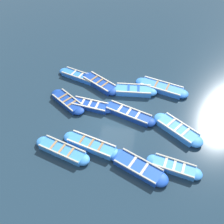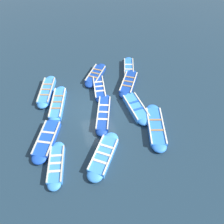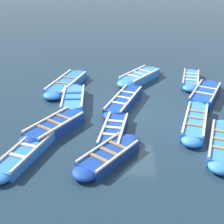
{
  "view_description": "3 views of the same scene",
  "coord_description": "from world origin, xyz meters",
  "px_view_note": "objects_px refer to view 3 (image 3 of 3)",
  "views": [
    {
      "loc": [
        1.6,
        -11.57,
        12.59
      ],
      "look_at": [
        -0.37,
        0.22,
        0.2
      ],
      "focal_mm": 42.0,
      "sensor_mm": 36.0,
      "label": 1
    },
    {
      "loc": [
        10.35,
        -1.97,
        11.47
      ],
      "look_at": [
        0.95,
        0.8,
        0.44
      ],
      "focal_mm": 35.0,
      "sensor_mm": 36.0,
      "label": 2
    },
    {
      "loc": [
        -12.21,
        0.25,
        6.28
      ],
      "look_at": [
        -0.57,
        0.74,
        0.29
      ],
      "focal_mm": 50.0,
      "sensor_mm": 36.0,
      "label": 3
    }
  ],
  "objects_px": {
    "boat_drifting": "(124,101)",
    "boat_inner_gap": "(67,84)",
    "boat_outer_left": "(205,94)",
    "boat_outer_right": "(195,122)",
    "boat_tucked": "(191,80)",
    "boat_mid_row": "(113,131)",
    "boat_alongside": "(109,156)",
    "boat_end_of_row": "(73,100)",
    "boat_far_corner": "(29,149)",
    "boat_stern_in": "(54,127)",
    "boat_near_quay": "(140,77)",
    "boat_centre": "(222,144)"
  },
  "relations": [
    {
      "from": "boat_tucked",
      "to": "boat_far_corner",
      "type": "bearing_deg",
      "value": 135.51
    },
    {
      "from": "boat_outer_left",
      "to": "boat_centre",
      "type": "relative_size",
      "value": 1.0
    },
    {
      "from": "boat_drifting",
      "to": "boat_outer_left",
      "type": "bearing_deg",
      "value": -75.58
    },
    {
      "from": "boat_end_of_row",
      "to": "boat_near_quay",
      "type": "distance_m",
      "value": 4.43
    },
    {
      "from": "boat_outer_left",
      "to": "boat_inner_gap",
      "type": "height_order",
      "value": "boat_inner_gap"
    },
    {
      "from": "boat_stern_in",
      "to": "boat_tucked",
      "type": "relative_size",
      "value": 1.03
    },
    {
      "from": "boat_tucked",
      "to": "boat_mid_row",
      "type": "bearing_deg",
      "value": 144.83
    },
    {
      "from": "boat_alongside",
      "to": "boat_inner_gap",
      "type": "xyz_separation_m",
      "value": [
        6.31,
        2.52,
        0.01
      ]
    },
    {
      "from": "boat_outer_left",
      "to": "boat_alongside",
      "type": "distance_m",
      "value": 6.88
    },
    {
      "from": "boat_end_of_row",
      "to": "boat_outer_right",
      "type": "bearing_deg",
      "value": -110.14
    },
    {
      "from": "boat_outer_right",
      "to": "boat_tucked",
      "type": "height_order",
      "value": "boat_outer_right"
    },
    {
      "from": "boat_inner_gap",
      "to": "boat_far_corner",
      "type": "bearing_deg",
      "value": 177.5
    },
    {
      "from": "boat_end_of_row",
      "to": "boat_alongside",
      "type": "relative_size",
      "value": 1.13
    },
    {
      "from": "boat_drifting",
      "to": "boat_near_quay",
      "type": "bearing_deg",
      "value": -14.93
    },
    {
      "from": "boat_stern_in",
      "to": "boat_tucked",
      "type": "bearing_deg",
      "value": -49.12
    },
    {
      "from": "boat_outer_left",
      "to": "boat_tucked",
      "type": "relative_size",
      "value": 1.14
    },
    {
      "from": "boat_end_of_row",
      "to": "boat_outer_right",
      "type": "xyz_separation_m",
      "value": [
        -1.92,
        -5.23,
        -0.0
      ]
    },
    {
      "from": "boat_stern_in",
      "to": "boat_outer_left",
      "type": "height_order",
      "value": "boat_stern_in"
    },
    {
      "from": "boat_near_quay",
      "to": "boat_outer_left",
      "type": "bearing_deg",
      "value": -124.84
    },
    {
      "from": "boat_centre",
      "to": "boat_inner_gap",
      "type": "relative_size",
      "value": 0.9
    },
    {
      "from": "boat_outer_right",
      "to": "boat_inner_gap",
      "type": "xyz_separation_m",
      "value": [
        3.89,
        5.88,
        -0.01
      ]
    },
    {
      "from": "boat_near_quay",
      "to": "boat_outer_right",
      "type": "bearing_deg",
      "value": -157.73
    },
    {
      "from": "boat_far_corner",
      "to": "boat_near_quay",
      "type": "bearing_deg",
      "value": -29.72
    },
    {
      "from": "boat_drifting",
      "to": "boat_inner_gap",
      "type": "distance_m",
      "value": 3.62
    },
    {
      "from": "boat_end_of_row",
      "to": "boat_stern_in",
      "type": "xyz_separation_m",
      "value": [
        -2.55,
        0.35,
        0.01
      ]
    },
    {
      "from": "boat_drifting",
      "to": "boat_inner_gap",
      "type": "xyz_separation_m",
      "value": [
        2.03,
        2.99,
        -0.01
      ]
    },
    {
      "from": "boat_stern_in",
      "to": "boat_inner_gap",
      "type": "distance_m",
      "value": 4.53
    },
    {
      "from": "boat_far_corner",
      "to": "boat_outer_left",
      "type": "relative_size",
      "value": 1.06
    },
    {
      "from": "boat_inner_gap",
      "to": "boat_mid_row",
      "type": "bearing_deg",
      "value": -150.86
    },
    {
      "from": "boat_mid_row",
      "to": "boat_outer_left",
      "type": "distance_m",
      "value": 5.66
    },
    {
      "from": "boat_centre",
      "to": "boat_alongside",
      "type": "relative_size",
      "value": 1.19
    },
    {
      "from": "boat_far_corner",
      "to": "boat_alongside",
      "type": "xyz_separation_m",
      "value": [
        -0.25,
        -2.78,
        0.0
      ]
    },
    {
      "from": "boat_stern_in",
      "to": "boat_outer_right",
      "type": "relative_size",
      "value": 0.88
    },
    {
      "from": "boat_inner_gap",
      "to": "boat_near_quay",
      "type": "height_order",
      "value": "boat_near_quay"
    },
    {
      "from": "boat_tucked",
      "to": "boat_alongside",
      "type": "distance_m",
      "value": 8.28
    },
    {
      "from": "boat_alongside",
      "to": "boat_near_quay",
      "type": "height_order",
      "value": "boat_near_quay"
    },
    {
      "from": "boat_outer_right",
      "to": "boat_alongside",
      "type": "height_order",
      "value": "boat_outer_right"
    },
    {
      "from": "boat_stern_in",
      "to": "boat_centre",
      "type": "height_order",
      "value": "boat_stern_in"
    },
    {
      "from": "boat_stern_in",
      "to": "boat_end_of_row",
      "type": "bearing_deg",
      "value": -7.71
    },
    {
      "from": "boat_far_corner",
      "to": "boat_stern_in",
      "type": "relative_size",
      "value": 1.17
    },
    {
      "from": "boat_mid_row",
      "to": "boat_alongside",
      "type": "height_order",
      "value": "boat_alongside"
    },
    {
      "from": "boat_outer_left",
      "to": "boat_drifting",
      "type": "bearing_deg",
      "value": 104.42
    },
    {
      "from": "boat_centre",
      "to": "boat_tucked",
      "type": "bearing_deg",
      "value": -0.41
    },
    {
      "from": "boat_mid_row",
      "to": "boat_centre",
      "type": "relative_size",
      "value": 0.9
    },
    {
      "from": "boat_alongside",
      "to": "boat_outer_left",
      "type": "bearing_deg",
      "value": -39.78
    },
    {
      "from": "boat_alongside",
      "to": "boat_inner_gap",
      "type": "distance_m",
      "value": 6.79
    },
    {
      "from": "boat_stern_in",
      "to": "boat_tucked",
      "type": "distance_m",
      "value": 8.29
    },
    {
      "from": "boat_tucked",
      "to": "boat_outer_right",
      "type": "bearing_deg",
      "value": 171.78
    },
    {
      "from": "boat_outer_right",
      "to": "boat_near_quay",
      "type": "relative_size",
      "value": 1.11
    },
    {
      "from": "boat_drifting",
      "to": "boat_outer_left",
      "type": "xyz_separation_m",
      "value": [
        1.01,
        -3.93,
        -0.01
      ]
    }
  ]
}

